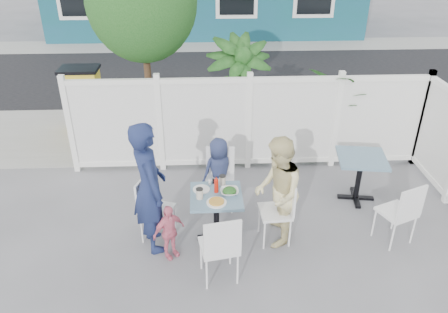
{
  "coord_description": "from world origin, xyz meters",
  "views": [
    {
      "loc": [
        -0.6,
        -4.12,
        3.78
      ],
      "look_at": [
        -0.37,
        0.89,
        1.03
      ],
      "focal_mm": 35.0,
      "sensor_mm": 36.0,
      "label": 1
    }
  ],
  "objects_px": {
    "spare_table": "(361,167)",
    "woman": "(277,192)",
    "main_table": "(216,205)",
    "boy": "(219,171)",
    "chair_left": "(151,204)",
    "man": "(149,188)",
    "toddler": "(169,232)",
    "chair_right": "(281,206)",
    "chair_back": "(220,173)",
    "utility_cabinet": "(84,102)",
    "chair_near": "(220,245)"
  },
  "relations": [
    {
      "from": "spare_table",
      "to": "woman",
      "type": "distance_m",
      "value": 1.66
    },
    {
      "from": "spare_table",
      "to": "woman",
      "type": "bearing_deg",
      "value": -147.0
    },
    {
      "from": "main_table",
      "to": "boy",
      "type": "distance_m",
      "value": 0.88
    },
    {
      "from": "main_table",
      "to": "chair_left",
      "type": "xyz_separation_m",
      "value": [
        -0.84,
        0.09,
        -0.03
      ]
    },
    {
      "from": "man",
      "to": "toddler",
      "type": "distance_m",
      "value": 0.6
    },
    {
      "from": "main_table",
      "to": "man",
      "type": "distance_m",
      "value": 0.89
    },
    {
      "from": "chair_left",
      "to": "woman",
      "type": "relative_size",
      "value": 0.59
    },
    {
      "from": "main_table",
      "to": "chair_right",
      "type": "relative_size",
      "value": 0.76
    },
    {
      "from": "chair_back",
      "to": "woman",
      "type": "distance_m",
      "value": 1.13
    },
    {
      "from": "utility_cabinet",
      "to": "toddler",
      "type": "bearing_deg",
      "value": -63.91
    },
    {
      "from": "woman",
      "to": "chair_back",
      "type": "bearing_deg",
      "value": -135.57
    },
    {
      "from": "main_table",
      "to": "chair_back",
      "type": "xyz_separation_m",
      "value": [
        0.08,
        0.82,
        -0.01
      ]
    },
    {
      "from": "chair_left",
      "to": "chair_near",
      "type": "relative_size",
      "value": 0.94
    },
    {
      "from": "toddler",
      "to": "chair_right",
      "type": "bearing_deg",
      "value": -25.37
    },
    {
      "from": "chair_right",
      "to": "chair_near",
      "type": "bearing_deg",
      "value": 128.04
    },
    {
      "from": "toddler",
      "to": "main_table",
      "type": "bearing_deg",
      "value": -8.34
    },
    {
      "from": "woman",
      "to": "boy",
      "type": "height_order",
      "value": "woman"
    },
    {
      "from": "utility_cabinet",
      "to": "chair_back",
      "type": "relative_size",
      "value": 1.38
    },
    {
      "from": "chair_left",
      "to": "woman",
      "type": "height_order",
      "value": "woman"
    },
    {
      "from": "main_table",
      "to": "spare_table",
      "type": "xyz_separation_m",
      "value": [
        2.15,
        0.85,
        0.02
      ]
    },
    {
      "from": "man",
      "to": "toddler",
      "type": "height_order",
      "value": "man"
    },
    {
      "from": "spare_table",
      "to": "man",
      "type": "height_order",
      "value": "man"
    },
    {
      "from": "main_table",
      "to": "spare_table",
      "type": "height_order",
      "value": "spare_table"
    },
    {
      "from": "boy",
      "to": "woman",
      "type": "bearing_deg",
      "value": 102.86
    },
    {
      "from": "main_table",
      "to": "chair_near",
      "type": "bearing_deg",
      "value": -88.22
    },
    {
      "from": "chair_right",
      "to": "chair_back",
      "type": "distance_m",
      "value": 1.14
    },
    {
      "from": "chair_left",
      "to": "chair_near",
      "type": "xyz_separation_m",
      "value": [
        0.87,
        -0.87,
        0.03
      ]
    },
    {
      "from": "man",
      "to": "woman",
      "type": "bearing_deg",
      "value": -109.85
    },
    {
      "from": "chair_near",
      "to": "chair_right",
      "type": "bearing_deg",
      "value": 31.39
    },
    {
      "from": "chair_right",
      "to": "man",
      "type": "relative_size",
      "value": 0.52
    },
    {
      "from": "utility_cabinet",
      "to": "man",
      "type": "relative_size",
      "value": 0.71
    },
    {
      "from": "utility_cabinet",
      "to": "main_table",
      "type": "height_order",
      "value": "utility_cabinet"
    },
    {
      "from": "utility_cabinet",
      "to": "spare_table",
      "type": "xyz_separation_m",
      "value": [
        4.65,
        -2.66,
        -0.06
      ]
    },
    {
      "from": "main_table",
      "to": "chair_right",
      "type": "distance_m",
      "value": 0.84
    },
    {
      "from": "chair_right",
      "to": "boy",
      "type": "bearing_deg",
      "value": 35.75
    },
    {
      "from": "chair_near",
      "to": "man",
      "type": "distance_m",
      "value": 1.15
    },
    {
      "from": "main_table",
      "to": "chair_back",
      "type": "height_order",
      "value": "chair_back"
    },
    {
      "from": "man",
      "to": "boy",
      "type": "relative_size",
      "value": 1.68
    },
    {
      "from": "main_table",
      "to": "toddler",
      "type": "xyz_separation_m",
      "value": [
        -0.6,
        -0.32,
        -0.16
      ]
    },
    {
      "from": "woman",
      "to": "chair_near",
      "type": "bearing_deg",
      "value": -39.73
    },
    {
      "from": "woman",
      "to": "boy",
      "type": "relative_size",
      "value": 1.43
    },
    {
      "from": "woman",
      "to": "chair_left",
      "type": "bearing_deg",
      "value": -89.22
    },
    {
      "from": "main_table",
      "to": "utility_cabinet",
      "type": "bearing_deg",
      "value": 125.44
    },
    {
      "from": "spare_table",
      "to": "chair_back",
      "type": "height_order",
      "value": "chair_back"
    },
    {
      "from": "chair_right",
      "to": "chair_near",
      "type": "xyz_separation_m",
      "value": [
        -0.81,
        -0.74,
        0.01
      ]
    },
    {
      "from": "spare_table",
      "to": "boy",
      "type": "bearing_deg",
      "value": 179.13
    },
    {
      "from": "chair_back",
      "to": "woman",
      "type": "relative_size",
      "value": 0.61
    },
    {
      "from": "spare_table",
      "to": "chair_near",
      "type": "distance_m",
      "value": 2.68
    },
    {
      "from": "chair_left",
      "to": "chair_right",
      "type": "bearing_deg",
      "value": 103.14
    },
    {
      "from": "main_table",
      "to": "spare_table",
      "type": "distance_m",
      "value": 2.32
    }
  ]
}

